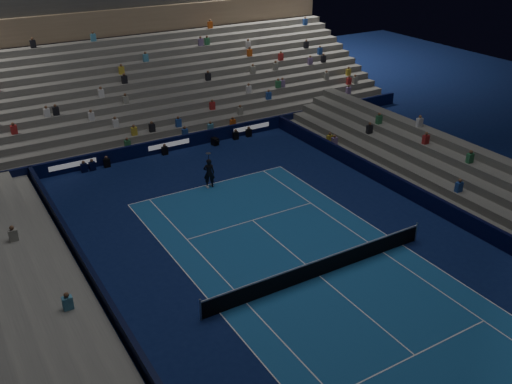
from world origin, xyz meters
name	(u,v)px	position (x,y,z in m)	size (l,w,h in m)	color
ground	(319,276)	(0.00, 0.00, 0.00)	(90.00, 90.00, 0.00)	#0B1747
court_surface	(319,276)	(0.00, 0.00, 0.01)	(10.97, 23.77, 0.01)	#1A5392
sponsor_barrier_far	(168,145)	(0.00, 18.50, 0.50)	(44.00, 0.25, 1.00)	black
sponsor_barrier_east	(459,217)	(9.70, 0.00, 0.50)	(0.25, 37.00, 1.00)	black
sponsor_barrier_west	(127,337)	(-9.70, 0.00, 0.50)	(0.25, 37.00, 1.00)	black
grandstand_main	(121,77)	(0.00, 27.90, 3.38)	(44.00, 15.20, 11.20)	slate
grandstand_east	(501,196)	(13.17, 0.00, 0.92)	(5.00, 37.00, 2.50)	slate
grandstand_west	(37,361)	(-13.17, 0.00, 0.92)	(5.00, 37.00, 2.50)	slate
tennis_net	(320,267)	(0.00, 0.00, 0.50)	(12.90, 0.10, 1.10)	#B2B2B7
tennis_player	(209,173)	(-0.13, 11.59, 0.98)	(0.71, 0.47, 1.95)	black
broadcast_camera	(215,141)	(3.47, 17.77, 0.29)	(0.50, 0.90, 0.55)	black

